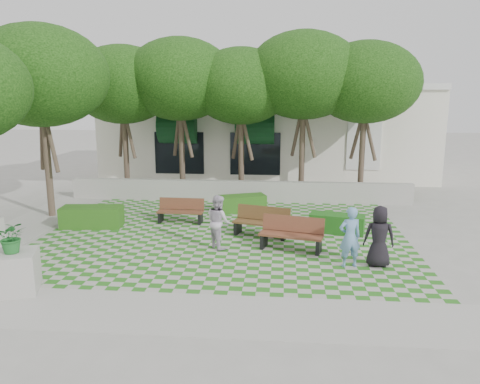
# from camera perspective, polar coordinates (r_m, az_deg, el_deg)

# --- Properties ---
(ground) EXTENTS (90.00, 90.00, 0.00)m
(ground) POSITION_cam_1_polar(r_m,az_deg,el_deg) (14.80, -2.47, -6.48)
(ground) COLOR gray
(ground) RESTS_ON ground
(lawn) EXTENTS (12.00, 12.00, 0.00)m
(lawn) POSITION_cam_1_polar(r_m,az_deg,el_deg) (15.74, -1.99, -5.31)
(lawn) COLOR #2B721E
(lawn) RESTS_ON ground
(sidewalk_south) EXTENTS (16.00, 2.00, 0.01)m
(sidewalk_south) POSITION_cam_1_polar(r_m,az_deg,el_deg) (10.50, -5.99, -14.52)
(sidewalk_south) COLOR #9E9B93
(sidewalk_south) RESTS_ON ground
(sidewalk_west) EXTENTS (2.00, 12.00, 0.01)m
(sidewalk_west) POSITION_cam_1_polar(r_m,az_deg,el_deg) (18.09, -25.32, -4.20)
(sidewalk_west) COLOR #9E9B93
(sidewalk_west) RESTS_ON ground
(retaining_wall) EXTENTS (15.00, 0.36, 0.90)m
(retaining_wall) POSITION_cam_1_polar(r_m,az_deg,el_deg) (20.64, -0.20, 0.13)
(retaining_wall) COLOR #9E9B93
(retaining_wall) RESTS_ON ground
(bench_east) EXTENTS (2.01, 1.07, 1.00)m
(bench_east) POSITION_cam_1_polar(r_m,az_deg,el_deg) (14.32, 6.31, -5.15)
(bench_east) COLOR brown
(bench_east) RESTS_ON ground
(bench_mid) EXTENTS (1.96, 1.13, 0.98)m
(bench_mid) POSITION_cam_1_polar(r_m,az_deg,el_deg) (15.60, 2.65, -3.70)
(bench_mid) COLOR #52381C
(bench_mid) RESTS_ON ground
(bench_west) EXTENTS (1.70, 0.61, 0.88)m
(bench_west) POSITION_cam_1_polar(r_m,az_deg,el_deg) (17.34, -7.23, -2.33)
(bench_west) COLOR #56301D
(bench_west) RESTS_ON ground
(hedge_east) EXTENTS (1.94, 1.13, 0.64)m
(hedge_east) POSITION_cam_1_polar(r_m,az_deg,el_deg) (16.34, 11.72, -3.77)
(hedge_east) COLOR #174E14
(hedge_east) RESTS_ON ground
(hedge_midright) EXTENTS (2.01, 1.38, 0.65)m
(hedge_midright) POSITION_cam_1_polar(r_m,az_deg,el_deg) (18.87, 0.27, -1.38)
(hedge_midright) COLOR #235316
(hedge_midright) RESTS_ON ground
(hedge_west) EXTENTS (2.18, 1.04, 0.74)m
(hedge_west) POSITION_cam_1_polar(r_m,az_deg,el_deg) (17.45, -17.61, -2.90)
(hedge_west) COLOR #235215
(hedge_west) RESTS_ON ground
(planter_front) EXTENTS (1.26, 1.26, 1.76)m
(planter_front) POSITION_cam_1_polar(r_m,az_deg,el_deg) (12.43, -25.77, -7.86)
(planter_front) COLOR #9E9B93
(planter_front) RESTS_ON ground
(person_blue) EXTENTS (0.70, 0.54, 1.69)m
(person_blue) POSITION_cam_1_polar(r_m,az_deg,el_deg) (13.10, 13.24, -5.37)
(person_blue) COLOR #6893BE
(person_blue) RESTS_ON ground
(person_dark) EXTENTS (0.87, 0.60, 1.70)m
(person_dark) POSITION_cam_1_polar(r_m,az_deg,el_deg) (13.34, 16.60, -5.22)
(person_dark) COLOR black
(person_dark) RESTS_ON ground
(person_white) EXTENTS (0.99, 1.02, 1.66)m
(person_white) POSITION_cam_1_polar(r_m,az_deg,el_deg) (14.34, -2.64, -3.62)
(person_white) COLOR silver
(person_white) RESTS_ON ground
(tree_row) EXTENTS (17.70, 13.40, 7.41)m
(tree_row) POSITION_cam_1_polar(r_m,az_deg,el_deg) (20.23, -5.68, 13.32)
(tree_row) COLOR #47382B
(tree_row) RESTS_ON ground
(building) EXTENTS (18.00, 8.92, 5.15)m
(building) POSITION_cam_1_polar(r_m,az_deg,el_deg) (28.09, 3.24, 7.52)
(building) COLOR white
(building) RESTS_ON ground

